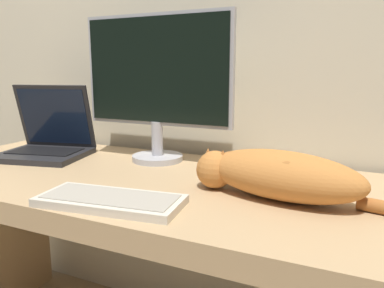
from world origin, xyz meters
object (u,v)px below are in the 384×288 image
(external_keyboard, at_px, (110,200))
(monitor, at_px, (156,81))
(cat, at_px, (276,173))
(laptop, at_px, (47,142))

(external_keyboard, bearing_deg, monitor, 98.34)
(monitor, relative_size, cat, 1.00)
(external_keyboard, bearing_deg, cat, 24.95)
(monitor, height_order, external_keyboard, monitor)
(laptop, xyz_separation_m, external_keyboard, (0.54, -0.33, -0.04))
(monitor, relative_size, laptop, 1.59)
(cat, bearing_deg, external_keyboard, -137.82)
(laptop, relative_size, cat, 0.63)
(monitor, height_order, cat, monitor)
(monitor, relative_size, external_keyboard, 1.53)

